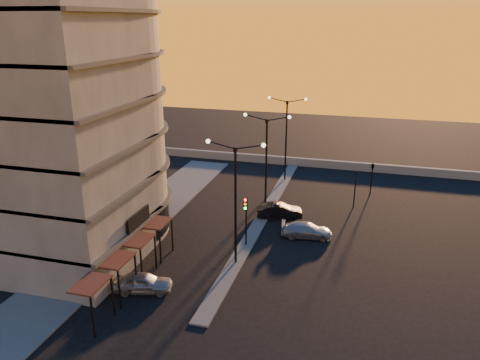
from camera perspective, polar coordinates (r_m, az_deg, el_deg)
name	(u,v)px	position (r m, az deg, el deg)	size (l,w,h in m)	color
ground	(236,263)	(35.91, -0.53, -10.09)	(120.00, 120.00, 0.00)	black
sidewalk_west	(135,225)	(42.90, -12.63, -5.41)	(5.00, 40.00, 0.12)	#4F504D
median	(265,212)	(44.60, 3.09, -3.98)	(1.20, 36.00, 0.12)	#4F504D
parapet	(310,163)	(59.00, 8.47, 2.11)	(44.00, 0.50, 1.00)	slate
building	(57,97)	(38.22, -21.44, 9.37)	(14.35, 17.08, 25.00)	#615D55
streetlamp_near	(235,194)	(33.55, -0.56, -1.72)	(4.32, 0.32, 9.51)	black
streetlamp_mid	(266,157)	(42.74, 3.22, 2.87)	(4.32, 0.32, 9.51)	black
streetlamp_far	(286,132)	(52.24, 5.66, 5.80)	(4.32, 0.32, 9.51)	black
traffic_light_main	(246,214)	(37.12, 0.71, -4.11)	(0.28, 0.44, 4.25)	black
signal_east_a	(355,188)	(46.76, 13.85, -0.96)	(0.13, 0.16, 3.60)	black
signal_east_b	(373,166)	(50.20, 15.87, 1.65)	(0.42, 1.99, 3.60)	black
car_hatchback	(143,282)	(32.90, -11.76, -12.13)	(1.58, 3.94, 1.34)	gray
car_sedan	(280,211)	(43.47, 4.84, -3.75)	(1.46, 4.19, 1.38)	black
car_wagon	(307,230)	(40.04, 8.13, -6.07)	(1.74, 4.28, 1.24)	#97999E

